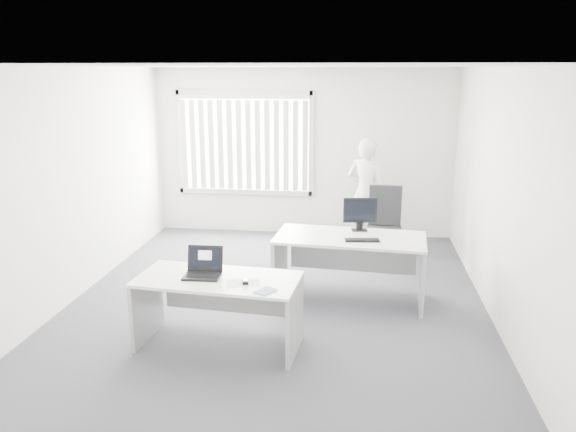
# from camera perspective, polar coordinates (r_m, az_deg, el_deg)

# --- Properties ---
(ground) EXTENTS (6.00, 6.00, 0.00)m
(ground) POSITION_cam_1_polar(r_m,az_deg,el_deg) (7.00, -1.05, -8.56)
(ground) COLOR #4D4C53
(ground) RESTS_ON ground
(wall_back) EXTENTS (5.00, 0.02, 2.80)m
(wall_back) POSITION_cam_1_polar(r_m,az_deg,el_deg) (9.51, 1.56, 6.43)
(wall_back) COLOR silver
(wall_back) RESTS_ON ground
(wall_front) EXTENTS (5.00, 0.02, 2.80)m
(wall_front) POSITION_cam_1_polar(r_m,az_deg,el_deg) (3.75, -7.90, -6.78)
(wall_front) COLOR silver
(wall_front) RESTS_ON ground
(wall_left) EXTENTS (0.02, 6.00, 2.80)m
(wall_left) POSITION_cam_1_polar(r_m,az_deg,el_deg) (7.37, -20.75, 3.05)
(wall_left) COLOR silver
(wall_left) RESTS_ON ground
(wall_right) EXTENTS (0.02, 6.00, 2.80)m
(wall_right) POSITION_cam_1_polar(r_m,az_deg,el_deg) (6.69, 20.60, 1.97)
(wall_right) COLOR silver
(wall_right) RESTS_ON ground
(ceiling) EXTENTS (5.00, 6.00, 0.02)m
(ceiling) POSITION_cam_1_polar(r_m,az_deg,el_deg) (6.43, -1.17, 15.00)
(ceiling) COLOR silver
(ceiling) RESTS_ON wall_back
(window) EXTENTS (2.32, 0.06, 1.76)m
(window) POSITION_cam_1_polar(r_m,az_deg,el_deg) (9.60, -4.45, 7.38)
(window) COLOR beige
(window) RESTS_ON wall_back
(blinds) EXTENTS (2.20, 0.10, 1.50)m
(blinds) POSITION_cam_1_polar(r_m,az_deg,el_deg) (9.55, -4.52, 7.15)
(blinds) COLOR silver
(blinds) RESTS_ON wall_back
(desk_near) EXTENTS (1.68, 0.90, 0.74)m
(desk_near) POSITION_cam_1_polar(r_m,az_deg,el_deg) (5.77, -7.10, -8.17)
(desk_near) COLOR white
(desk_near) RESTS_ON ground
(desk_far) EXTENTS (1.85, 0.97, 0.82)m
(desk_far) POSITION_cam_1_polar(r_m,az_deg,el_deg) (6.86, 6.28, -3.90)
(desk_far) COLOR white
(desk_far) RESTS_ON ground
(office_chair) EXTENTS (0.67, 0.67, 1.13)m
(office_chair) POSITION_cam_1_polar(r_m,az_deg,el_deg) (8.29, 9.69, -2.44)
(office_chair) COLOR black
(office_chair) RESTS_ON ground
(person) EXTENTS (0.75, 0.63, 1.75)m
(person) POSITION_cam_1_polar(r_m,az_deg,el_deg) (8.93, 7.95, 2.34)
(person) COLOR silver
(person) RESTS_ON ground
(laptop) EXTENTS (0.37, 0.34, 0.28)m
(laptop) POSITION_cam_1_polar(r_m,az_deg,el_deg) (5.68, -8.78, -4.83)
(laptop) COLOR black
(laptop) RESTS_ON desk_near
(paper_sheet) EXTENTS (0.38, 0.31, 0.00)m
(paper_sheet) POSITION_cam_1_polar(r_m,az_deg,el_deg) (5.53, -4.57, -6.81)
(paper_sheet) COLOR white
(paper_sheet) RESTS_ON desk_near
(mouse) EXTENTS (0.08, 0.11, 0.04)m
(mouse) POSITION_cam_1_polar(r_m,az_deg,el_deg) (5.52, -4.35, -6.63)
(mouse) COLOR #BABBBD
(mouse) RESTS_ON paper_sheet
(booklet) EXTENTS (0.22, 0.24, 0.01)m
(booklet) POSITION_cam_1_polar(r_m,az_deg,el_deg) (5.32, -2.30, -7.62)
(booklet) COLOR silver
(booklet) RESTS_ON desk_near
(keyboard) EXTENTS (0.41, 0.18, 0.02)m
(keyboard) POSITION_cam_1_polar(r_m,az_deg,el_deg) (6.63, 7.54, -2.45)
(keyboard) COLOR black
(keyboard) RESTS_ON desk_far
(monitor) EXTENTS (0.43, 0.19, 0.42)m
(monitor) POSITION_cam_1_polar(r_m,az_deg,el_deg) (7.00, 7.32, 0.17)
(monitor) COLOR black
(monitor) RESTS_ON desk_far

